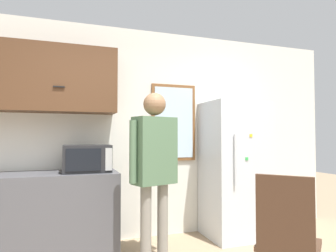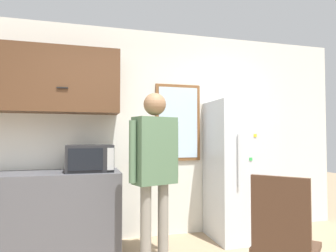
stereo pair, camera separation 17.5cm
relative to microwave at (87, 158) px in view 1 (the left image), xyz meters
name	(u,v)px [view 1 (the left image)]	position (x,y,z in m)	size (l,w,h in m)	color
back_wall	(132,133)	(0.58, 0.38, 0.30)	(6.00, 0.06, 2.70)	silver
counter	(23,217)	(-0.64, 0.03, -0.60)	(1.95, 0.63, 0.90)	#4C4C51
upper_cabinets	(27,78)	(-0.64, 0.16, 0.89)	(1.95, 0.39, 0.75)	#51331E
microwave	(87,158)	(0.00, 0.00, 0.00)	(0.51, 0.41, 0.30)	#232326
person	(155,159)	(0.63, -0.52, 0.01)	(0.55, 0.35, 1.74)	gray
refrigerator	(235,169)	(1.88, 0.00, -0.18)	(0.76, 0.71, 1.75)	silver
chair	(287,236)	(1.35, -1.59, -0.50)	(0.61, 0.61, 1.01)	#472D1E
window	(174,122)	(1.15, 0.34, 0.43)	(0.62, 0.05, 1.02)	brown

